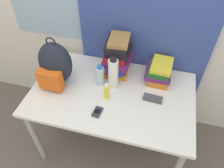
# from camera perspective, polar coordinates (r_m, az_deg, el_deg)

# --- Properties ---
(wall_back) EXTENTS (6.00, 0.06, 2.50)m
(wall_back) POSITION_cam_1_polar(r_m,az_deg,el_deg) (1.90, 3.93, 19.01)
(wall_back) COLOR silver
(wall_back) RESTS_ON ground_plane
(curtain_blue) EXTENTS (1.14, 0.04, 2.50)m
(curtain_blue) POSITION_cam_1_polar(r_m,az_deg,el_deg) (1.83, 9.09, 17.46)
(curtain_blue) COLOR #384C93
(curtain_blue) RESTS_ON ground_plane
(desk) EXTENTS (1.34, 0.83, 0.76)m
(desk) POSITION_cam_1_polar(r_m,az_deg,el_deg) (1.87, 0.00, -3.94)
(desk) COLOR silver
(desk) RESTS_ON ground_plane
(backpack) EXTENTS (0.28, 0.27, 0.44)m
(backpack) POSITION_cam_1_polar(r_m,az_deg,el_deg) (1.84, -14.66, 4.96)
(backpack) COLOR #1E232D
(backpack) RESTS_ON desk
(book_stack_left) EXTENTS (0.23, 0.28, 0.36)m
(book_stack_left) POSITION_cam_1_polar(r_m,az_deg,el_deg) (1.88, 1.47, 7.24)
(book_stack_left) COLOR orange
(book_stack_left) RESTS_ON desk
(book_stack_center) EXTENTS (0.22, 0.28, 0.17)m
(book_stack_center) POSITION_cam_1_polar(r_m,az_deg,el_deg) (1.91, 12.26, 3.25)
(book_stack_center) COLOR orange
(book_stack_center) RESTS_ON desk
(water_bottle) EXTENTS (0.07, 0.07, 0.20)m
(water_bottle) POSITION_cam_1_polar(r_m,az_deg,el_deg) (1.81, -3.17, 2.18)
(water_bottle) COLOR silver
(water_bottle) RESTS_ON desk
(sports_bottle) EXTENTS (0.08, 0.08, 0.30)m
(sports_bottle) POSITION_cam_1_polar(r_m,az_deg,el_deg) (1.76, 0.32, 2.75)
(sports_bottle) COLOR white
(sports_bottle) RESTS_ON desk
(sunscreen_bottle) EXTENTS (0.04, 0.04, 0.15)m
(sunscreen_bottle) POSITION_cam_1_polar(r_m,az_deg,el_deg) (1.71, -1.41, -2.05)
(sunscreen_bottle) COLOR yellow
(sunscreen_bottle) RESTS_ON desk
(cell_phone) EXTENTS (0.07, 0.10, 0.02)m
(cell_phone) POSITION_cam_1_polar(r_m,az_deg,el_deg) (1.67, -3.83, -7.29)
(cell_phone) COLOR #2D2D33
(cell_phone) RESTS_ON desk
(sunglasses_case) EXTENTS (0.15, 0.07, 0.04)m
(sunglasses_case) POSITION_cam_1_polar(r_m,az_deg,el_deg) (1.77, 10.61, -3.73)
(sunglasses_case) COLOR #47474C
(sunglasses_case) RESTS_ON desk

